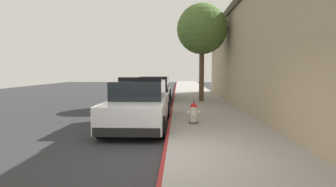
% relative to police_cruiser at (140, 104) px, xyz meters
% --- Properties ---
extents(ground_plane, '(28.63, 60.00, 0.20)m').
position_rel_police_cruiser_xyz_m(ground_plane, '(-3.37, 6.28, -0.84)').
color(ground_plane, '#2B2B2D').
extents(sidewalk_pavement, '(3.08, 60.00, 0.17)m').
position_rel_police_cruiser_xyz_m(sidewalk_pavement, '(2.63, 6.28, -0.66)').
color(sidewalk_pavement, gray).
rests_on(sidewalk_pavement, ground).
extents(curb_painted_edge, '(0.08, 60.00, 0.17)m').
position_rel_police_cruiser_xyz_m(curb_painted_edge, '(1.05, 6.28, -0.66)').
color(curb_painted_edge, maroon).
rests_on(curb_painted_edge, ground).
extents(storefront_building, '(5.48, 23.70, 5.43)m').
position_rel_police_cruiser_xyz_m(storefront_building, '(6.78, 2.05, 1.98)').
color(storefront_building, tan).
rests_on(storefront_building, ground).
extents(police_cruiser, '(1.94, 4.84, 1.68)m').
position_rel_police_cruiser_xyz_m(police_cruiser, '(0.00, 0.00, 0.00)').
color(police_cruiser, white).
rests_on(police_cruiser, ground).
extents(parked_car_silver_ahead, '(1.94, 4.84, 1.56)m').
position_rel_police_cruiser_xyz_m(parked_car_silver_ahead, '(-0.15, 7.63, -0.00)').
color(parked_car_silver_ahead, black).
rests_on(parked_car_silver_ahead, ground).
extents(fire_hydrant, '(0.44, 0.40, 0.76)m').
position_rel_police_cruiser_xyz_m(fire_hydrant, '(1.85, -0.36, -0.23)').
color(fire_hydrant, '#4C4C51').
rests_on(fire_hydrant, sidewalk_pavement).
extents(street_tree, '(2.85, 2.85, 5.53)m').
position_rel_police_cruiser_xyz_m(street_tree, '(2.67, 6.25, 3.50)').
color(street_tree, brown).
rests_on(street_tree, sidewalk_pavement).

